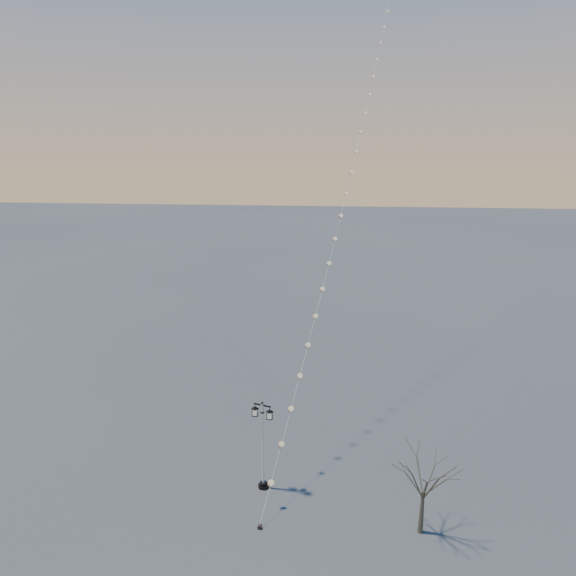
# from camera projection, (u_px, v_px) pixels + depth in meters

# --- Properties ---
(ground) EXTENTS (300.00, 300.00, 0.00)m
(ground) POSITION_uv_depth(u_px,v_px,m) (271.00, 524.00, 26.24)
(ground) COLOR #464646
(ground) RESTS_ON ground
(street_lamp) EXTENTS (1.29, 0.72, 5.25)m
(street_lamp) POSITION_uv_depth(u_px,v_px,m) (263.00, 441.00, 28.29)
(street_lamp) COLOR black
(street_lamp) RESTS_ON ground
(bare_tree) EXTENTS (2.56, 2.56, 4.24)m
(bare_tree) POSITION_uv_depth(u_px,v_px,m) (424.00, 480.00, 24.91)
(bare_tree) COLOR #423B2B
(bare_tree) RESTS_ON ground
(kite_train) EXTENTS (10.80, 49.20, 45.57)m
(kite_train) POSITION_uv_depth(u_px,v_px,m) (364.00, 93.00, 42.82)
(kite_train) COLOR black
(kite_train) RESTS_ON ground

